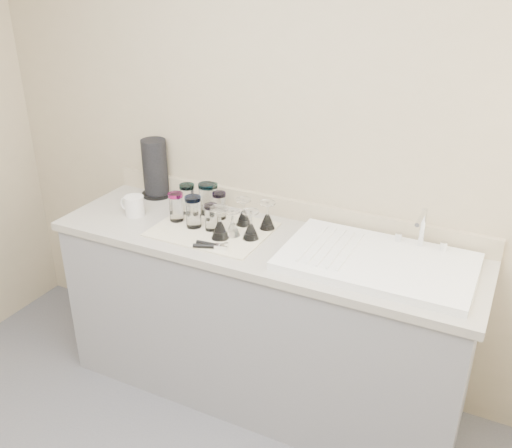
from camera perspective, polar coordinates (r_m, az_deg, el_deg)
The scene contains 19 objects.
room_envelope at distance 1.52m, azimuth -19.32°, elevation 2.13°, with size 3.54×3.50×2.52m.
counter_unit at distance 2.92m, azimuth 0.62°, elevation -9.42°, with size 2.06×0.62×0.90m.
sink_unit at distance 2.52m, azimuth 12.08°, elevation -3.64°, with size 0.82×0.50×0.22m.
dish_towel at distance 2.79m, azimuth -4.39°, elevation -0.54°, with size 0.55×0.42×0.01m, color silver.
tumbler_teal at distance 2.94m, azimuth -6.87°, elevation 2.57°, with size 0.08×0.08×0.15m.
tumbler_cyan at distance 2.92m, azimuth -4.96°, elevation 2.57°, with size 0.08×0.08×0.16m.
tumbler_purple at distance 2.87m, azimuth -3.69°, elevation 1.88°, with size 0.07×0.07×0.14m.
tumbler_magenta at distance 2.86m, azimuth -7.99°, elevation 1.73°, with size 0.07×0.07×0.15m.
tumbler_blue at distance 2.78m, azimuth -6.28°, elevation 1.25°, with size 0.08×0.08×0.16m.
tumbler_lavender at distance 2.75m, azimuth -4.51°, elevation 0.70°, with size 0.07×0.07×0.13m.
tumbler_extra at distance 2.96m, azimuth -4.50°, elevation 2.73°, with size 0.07×0.07×0.14m.
goblet_back_left at distance 2.80m, azimuth -1.26°, elevation 0.82°, with size 0.08×0.08×0.13m.
goblet_back_right at distance 2.76m, azimuth 1.13°, elevation 0.46°, with size 0.08×0.08×0.14m.
goblet_front_left at distance 2.70m, azimuth -2.35°, elevation -0.29°, with size 0.07×0.07×0.13m.
goblet_front_right at distance 2.66m, azimuth -0.53°, elevation -0.52°, with size 0.08×0.08×0.14m.
goblet_extra at distance 2.67m, azimuth -3.63°, elevation -0.37°, with size 0.09×0.09×0.15m.
can_opener at distance 2.60m, azimuth -4.48°, elevation -2.16°, with size 0.16×0.08×0.02m.
white_mug at distance 2.99m, azimuth -12.10°, elevation 1.80°, with size 0.14×0.10×0.10m.
paper_towel_roll at distance 3.18m, azimuth -10.05°, elevation 5.48°, with size 0.17×0.17×0.32m.
Camera 1 is at (1.04, -0.96, 2.12)m, focal length 40.00 mm.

